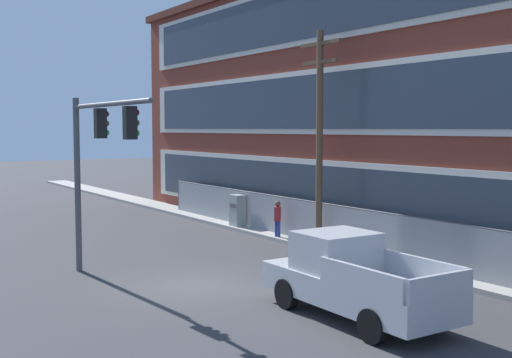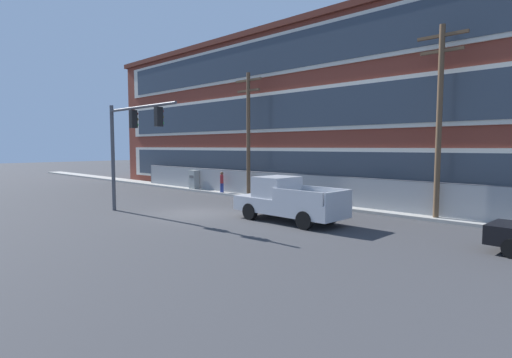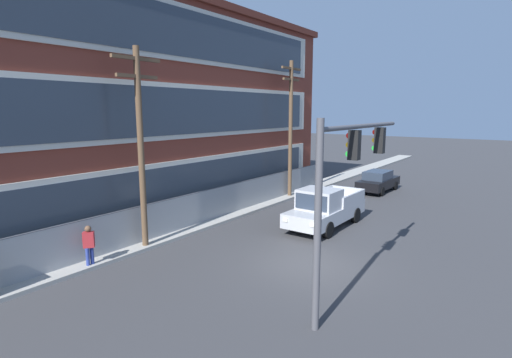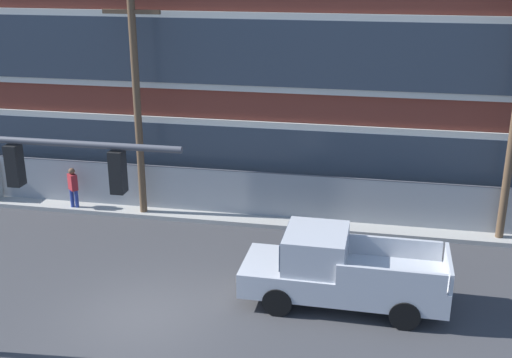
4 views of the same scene
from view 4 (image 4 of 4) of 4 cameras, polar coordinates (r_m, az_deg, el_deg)
name	(u,v)px [view 4 (image 4 of 4)]	position (r m, az deg, el deg)	size (l,w,h in m)	color
ground_plane	(143,317)	(17.72, -10.00, -11.97)	(160.00, 160.00, 0.00)	#38383A
sidewalk_building_side	(211,213)	(23.73, -3.99, -3.06)	(80.00, 1.63, 0.16)	#9E9B93
brick_mill_building	(173,34)	(28.03, -7.35, 12.68)	(36.74, 9.57, 11.79)	brown
chain_link_fence	(202,191)	(23.49, -4.83, -1.10)	(30.68, 0.06, 1.82)	gray
pickup_truck_silver	(338,271)	(17.77, 7.33, -8.12)	(5.60, 2.21, 2.09)	#B2B5BA
utility_pole_near_corner	(136,90)	(22.69, -10.60, 7.82)	(2.36, 0.26, 8.51)	brown
pedestrian_near_cabinet	(73,186)	(24.70, -15.95, -0.64)	(0.46, 0.45, 1.69)	navy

